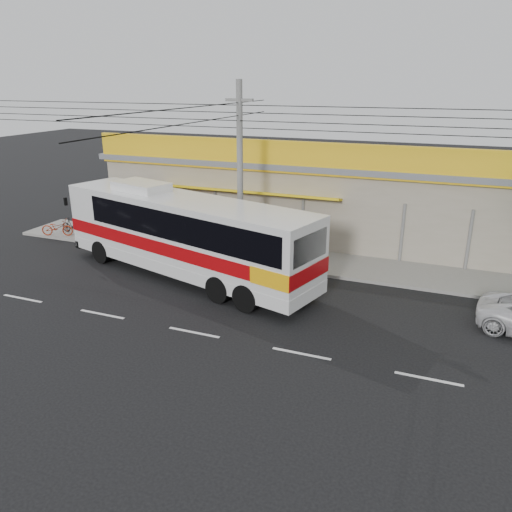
# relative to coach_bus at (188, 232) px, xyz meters

# --- Properties ---
(ground) EXTENTS (120.00, 120.00, 0.00)m
(ground) POSITION_rel_coach_bus_xyz_m (2.71, -2.14, -2.17)
(ground) COLOR black
(ground) RESTS_ON ground
(sidewalk) EXTENTS (30.00, 3.20, 0.15)m
(sidewalk) POSITION_rel_coach_bus_xyz_m (2.71, 3.86, -2.09)
(sidewalk) COLOR slate
(sidewalk) RESTS_ON ground
(lane_markings) EXTENTS (50.00, 0.12, 0.01)m
(lane_markings) POSITION_rel_coach_bus_xyz_m (2.71, -4.64, -2.17)
(lane_markings) COLOR silver
(lane_markings) RESTS_ON ground
(storefront_building) EXTENTS (22.60, 9.20, 5.70)m
(storefront_building) POSITION_rel_coach_bus_xyz_m (2.70, 9.40, 0.13)
(storefront_building) COLOR gray
(storefront_building) RESTS_ON ground
(coach_bus) EXTENTS (13.41, 6.28, 4.05)m
(coach_bus) POSITION_rel_coach_bus_xyz_m (0.00, 0.00, 0.00)
(coach_bus) COLOR silver
(coach_bus) RESTS_ON ground
(motorbike_red) EXTENTS (1.89, 1.17, 0.94)m
(motorbike_red) POSITION_rel_coach_bus_xyz_m (-9.93, 2.56, -1.55)
(motorbike_red) COLOR maroon
(motorbike_red) RESTS_ON sidewalk
(motorbike_dark) EXTENTS (1.51, 0.44, 0.91)m
(motorbike_dark) POSITION_rel_coach_bus_xyz_m (-9.48, 3.31, -1.57)
(motorbike_dark) COLOR black
(motorbike_dark) RESTS_ON sidewalk
(utility_pole) EXTENTS (34.00, 14.00, 8.58)m
(utility_pole) POSITION_rel_coach_bus_xyz_m (1.66, 2.06, 4.90)
(utility_pole) COLOR #626260
(utility_pole) RESTS_ON ground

